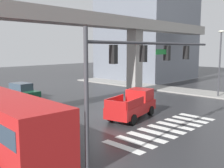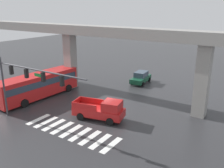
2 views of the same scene
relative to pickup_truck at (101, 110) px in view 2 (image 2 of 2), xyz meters
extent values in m
plane|color=#2D2D30|center=(-0.88, 1.80, -0.99)|extent=(120.00, 120.00, 0.00)
cube|color=silver|center=(-5.28, -3.52, -0.98)|extent=(0.55, 2.80, 0.01)
cube|color=silver|center=(-4.18, -3.52, -0.98)|extent=(0.55, 2.80, 0.01)
cube|color=silver|center=(-3.08, -3.52, -0.98)|extent=(0.55, 2.80, 0.01)
cube|color=silver|center=(-1.98, -3.52, -0.98)|extent=(0.55, 2.80, 0.01)
cube|color=silver|center=(-0.88, -3.52, -0.98)|extent=(0.55, 2.80, 0.01)
cube|color=silver|center=(0.22, -3.52, -0.98)|extent=(0.55, 2.80, 0.01)
cube|color=silver|center=(1.32, -3.52, -0.98)|extent=(0.55, 2.80, 0.01)
cube|color=silver|center=(2.42, -3.52, -0.98)|extent=(0.55, 2.80, 0.01)
cube|color=silver|center=(3.52, -3.52, -0.98)|extent=(0.55, 2.80, 0.01)
cube|color=gray|center=(-0.88, 6.27, 7.03)|extent=(48.76, 2.14, 1.20)
cube|color=gray|center=(-9.69, 6.27, 2.72)|extent=(1.30, 1.30, 7.42)
cube|color=gray|center=(7.93, 6.27, 2.72)|extent=(1.30, 1.30, 7.42)
cube|color=red|center=(-0.29, -0.06, -0.21)|extent=(5.39, 2.95, 0.80)
cube|color=red|center=(1.12, 0.25, 0.64)|extent=(2.04, 2.07, 0.90)
cube|color=#3F5160|center=(1.58, 0.35, 0.64)|extent=(0.46, 1.65, 0.77)
cube|color=red|center=(-1.60, 0.54, 0.49)|extent=(2.61, 0.67, 0.60)
cube|color=red|center=(-1.23, -1.16, 0.49)|extent=(2.61, 0.67, 0.60)
cube|color=red|center=(-2.74, -0.60, 0.49)|extent=(0.47, 1.73, 0.60)
cylinder|color=black|center=(1.06, 1.16, -0.61)|extent=(0.80, 0.44, 0.76)
cylinder|color=black|center=(1.44, -0.61, -0.61)|extent=(0.80, 0.44, 0.76)
cylinder|color=black|center=(-2.03, 0.48, -0.61)|extent=(0.80, 0.44, 0.76)
cylinder|color=black|center=(-1.64, -1.29, -0.61)|extent=(0.80, 0.44, 0.76)
cube|color=red|center=(-10.11, 0.82, 0.65)|extent=(3.13, 10.93, 2.70)
cube|color=#2D3D4C|center=(-10.11, 0.82, 1.12)|extent=(3.14, 10.39, 0.76)
cube|color=#2D3D4C|center=(-9.80, 6.17, 0.99)|extent=(2.25, 0.21, 1.49)
cylinder|color=black|center=(-11.11, 4.67, -0.51)|extent=(0.41, 0.98, 0.96)
cylinder|color=black|center=(-8.67, 4.52, -0.51)|extent=(0.41, 0.98, 0.96)
cylinder|color=black|center=(-11.51, -2.07, -0.51)|extent=(0.41, 0.98, 0.96)
cylinder|color=black|center=(-9.06, -2.22, -0.51)|extent=(0.41, 0.98, 0.96)
cube|color=#14472D|center=(-2.33, 13.23, -0.35)|extent=(2.12, 4.43, 0.64)
cube|color=#384756|center=(-2.34, 13.33, 0.35)|extent=(1.68, 2.36, 0.76)
cylinder|color=black|center=(-1.36, 11.97, -0.67)|extent=(0.29, 0.66, 0.64)
cylinder|color=black|center=(-3.08, 11.82, -0.67)|extent=(0.29, 0.66, 0.64)
cylinder|color=black|center=(-1.59, 14.63, -0.67)|extent=(0.29, 0.66, 0.64)
cylinder|color=black|center=(-3.31, 14.48, -0.67)|extent=(0.29, 0.66, 0.64)
cylinder|color=#38383D|center=(-8.76, -4.59, 2.11)|extent=(0.18, 0.18, 6.20)
cylinder|color=#38383D|center=(-3.36, -4.59, 4.61)|extent=(10.80, 0.14, 0.14)
cube|color=black|center=(-7.16, -4.59, 4.09)|extent=(0.24, 0.32, 0.84)
sphere|color=green|center=(-7.16, -4.59, 3.83)|extent=(0.17, 0.17, 0.17)
cube|color=black|center=(-4.96, -4.59, 4.09)|extent=(0.24, 0.32, 0.84)
sphere|color=green|center=(-4.96, -4.59, 3.83)|extent=(0.17, 0.17, 0.17)
cube|color=black|center=(-2.76, -4.59, 4.09)|extent=(0.24, 0.32, 0.84)
sphere|color=green|center=(-2.76, -4.59, 3.83)|extent=(0.17, 0.17, 0.17)
cube|color=black|center=(-0.56, -4.59, 4.09)|extent=(0.24, 0.32, 0.84)
sphere|color=green|center=(-0.56, -4.59, 3.83)|extent=(0.17, 0.17, 0.17)
cube|color=#19722D|center=(-3.31, -4.59, 4.16)|extent=(1.10, 0.04, 0.28)
camera|label=1|loc=(-15.71, -12.63, 4.35)|focal=42.39mm
camera|label=2|loc=(13.27, -18.27, 9.84)|focal=39.44mm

